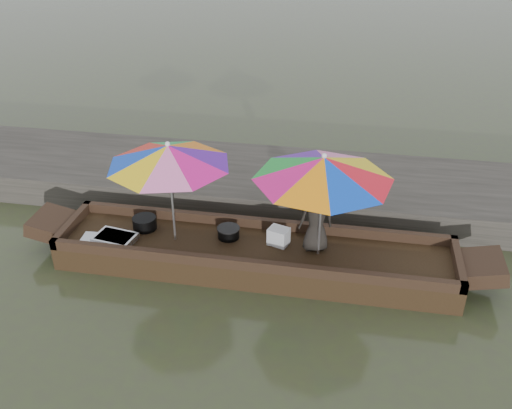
% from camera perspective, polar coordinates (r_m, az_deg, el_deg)
% --- Properties ---
extents(water, '(80.00, 80.00, 0.00)m').
position_cam_1_polar(water, '(8.44, -0.12, -6.24)').
color(water, '#394524').
rests_on(water, ground).
extents(dock, '(22.00, 2.20, 0.50)m').
position_cam_1_polar(dock, '(10.17, 2.13, 2.07)').
color(dock, '#2D2B26').
rests_on(dock, ground).
extents(boat_hull, '(5.74, 1.20, 0.35)m').
position_cam_1_polar(boat_hull, '(8.34, -0.12, -5.27)').
color(boat_hull, black).
rests_on(boat_hull, water).
extents(cooking_pot, '(0.36, 0.36, 0.19)m').
position_cam_1_polar(cooking_pot, '(8.79, -11.08, -1.82)').
color(cooking_pot, black).
rests_on(cooking_pot, boat_hull).
extents(tray_crayfish, '(0.64, 0.50, 0.09)m').
position_cam_1_polar(tray_crayfish, '(8.60, -13.90, -3.31)').
color(tray_crayfish, silver).
rests_on(tray_crayfish, boat_hull).
extents(tray_scallop, '(0.61, 0.44, 0.06)m').
position_cam_1_polar(tray_scallop, '(8.61, -15.30, -3.59)').
color(tray_scallop, silver).
rests_on(tray_scallop, boat_hull).
extents(charcoal_grill, '(0.32, 0.32, 0.15)m').
position_cam_1_polar(charcoal_grill, '(8.43, -2.77, -2.86)').
color(charcoal_grill, black).
rests_on(charcoal_grill, boat_hull).
extents(supply_bag, '(0.33, 0.30, 0.26)m').
position_cam_1_polar(supply_bag, '(8.25, 2.28, -3.20)').
color(supply_bag, silver).
rests_on(supply_bag, boat_hull).
extents(vendor, '(0.56, 0.45, 0.99)m').
position_cam_1_polar(vendor, '(8.00, 6.04, -1.44)').
color(vendor, black).
rests_on(vendor, boat_hull).
extents(umbrella_bow, '(1.95, 1.95, 1.55)m').
position_cam_1_polar(umbrella_bow, '(8.12, -8.44, 1.17)').
color(umbrella_bow, '#5714A5').
rests_on(umbrella_bow, boat_hull).
extents(umbrella_stern, '(2.19, 2.19, 1.55)m').
position_cam_1_polar(umbrella_stern, '(7.75, 6.52, -0.15)').
color(umbrella_stern, yellow).
rests_on(umbrella_stern, boat_hull).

